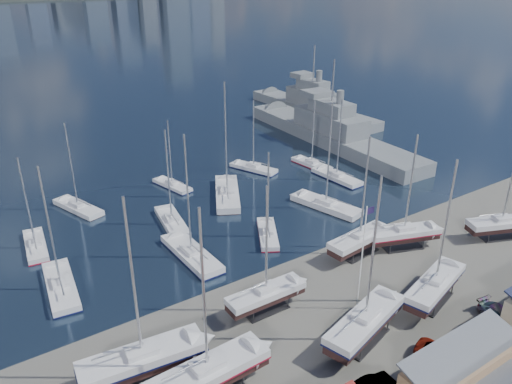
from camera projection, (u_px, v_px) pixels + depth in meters
ground at (347, 302)px, 53.55m from camera, size 1400.00×1400.00×0.00m
shed_grey at (485, 382)px, 40.56m from camera, size 12.60×8.40×4.17m
sailboat_cradle_0 at (143, 359)px, 42.85m from camera, size 11.24×4.23×17.61m
sailboat_cradle_1 at (208, 374)px, 41.35m from camera, size 11.04×3.44×17.55m
sailboat_cradle_2 at (266, 295)px, 51.53m from camera, size 8.72×2.53×14.32m
sailboat_cradle_3 at (365, 322)px, 47.38m from camera, size 11.10×5.74×17.19m
sailboat_cradle_4 at (360, 239)px, 61.81m from camera, size 9.64×3.61×15.42m
sailboat_cradle_5 at (435, 285)px, 52.91m from camera, size 10.50×5.46×16.31m
sailboat_cradle_6 at (404, 233)px, 63.18m from camera, size 9.66×5.58×15.14m
sailboat_cradle_7 at (501, 224)px, 65.51m from camera, size 9.40×5.81×14.96m
sailboat_moored_0 at (61, 288)px, 55.48m from camera, size 4.11×10.68×15.56m
sailboat_moored_1 at (36, 246)px, 63.64m from camera, size 3.43×8.88×12.94m
sailboat_moored_2 at (78, 208)px, 73.58m from camera, size 5.35×9.57×13.94m
sailboat_moored_3 at (192, 255)px, 61.63m from camera, size 3.34×11.24×16.72m
sailboat_moored_4 at (172, 222)px, 69.49m from camera, size 4.23×9.86×14.41m
sailboat_moored_5 at (172, 186)px, 81.09m from camera, size 3.93×8.19×11.80m
sailboat_moored_6 at (268, 235)px, 66.40m from camera, size 6.20×8.41×12.49m
sailboat_moored_7 at (227, 195)px, 77.66m from camera, size 9.09×12.64×18.87m
sailboat_moored_8 at (254, 169)px, 87.82m from camera, size 5.65×9.05×13.13m
sailboat_moored_9 at (326, 206)px, 74.16m from camera, size 5.73×11.51×16.74m
sailboat_moored_10 at (337, 178)px, 84.11m from camera, size 3.37×9.85×14.48m
sailboat_moored_11 at (312, 165)px, 89.69m from camera, size 3.23×8.57×12.51m
naval_ship_east at (329, 134)px, 101.32m from camera, size 9.38×47.78×18.28m
naval_ship_west at (312, 107)px, 120.94m from camera, size 8.02×40.06×17.59m
car_c at (447, 357)px, 44.97m from camera, size 4.29×6.14×1.56m
car_d at (503, 317)px, 50.22m from camera, size 2.76×5.46×1.52m
flagpole at (363, 252)px, 49.83m from camera, size 1.06×0.12×12.01m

